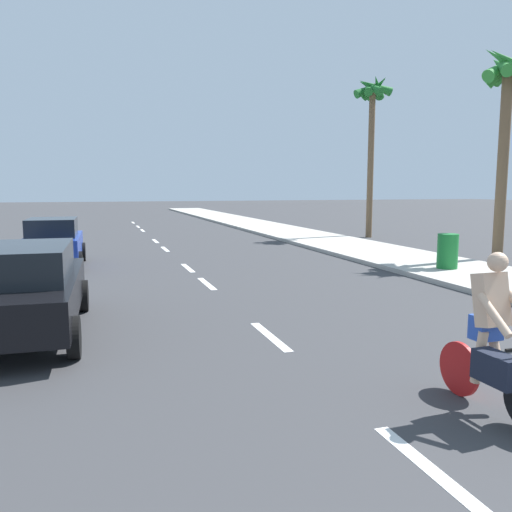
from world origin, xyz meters
name	(u,v)px	position (x,y,z in m)	size (l,w,h in m)	color
ground_plane	(174,257)	(0.00, 20.00, 0.00)	(160.00, 160.00, 0.00)	#38383A
sidewalk_strip	(335,243)	(7.49, 22.00, 0.07)	(3.60, 80.00, 0.14)	#B2ADA3
lane_stripe_1	(434,472)	(0.00, 4.69, 0.00)	(0.16, 1.80, 0.01)	white
lane_stripe_2	(270,336)	(0.00, 9.16, 0.00)	(0.16, 1.80, 0.01)	white
lane_stripe_3	(207,284)	(0.00, 14.30, 0.00)	(0.16, 1.80, 0.01)	white
lane_stripe_4	(188,268)	(0.00, 17.14, 0.00)	(0.16, 1.80, 0.01)	white
lane_stripe_5	(165,249)	(0.00, 22.49, 0.00)	(0.16, 1.80, 0.01)	white
lane_stripe_6	(155,241)	(0.00, 25.90, 0.00)	(0.16, 1.80, 0.01)	white
lane_stripe_7	(143,230)	(0.00, 32.41, 0.00)	(0.16, 1.80, 0.01)	white
lane_stripe_8	(138,227)	(0.00, 35.58, 0.00)	(0.16, 1.80, 0.01)	white
lane_stripe_9	(133,223)	(0.00, 39.77, 0.00)	(0.16, 1.80, 0.01)	white
cyclist	(493,342)	(1.34, 5.54, 0.83)	(0.63, 1.71, 1.82)	black
parked_car_black	(18,288)	(-4.06, 10.46, 0.84)	(2.22, 4.64, 1.57)	black
parked_car_blue	(53,241)	(-4.02, 18.51, 0.83)	(1.86, 3.87, 1.57)	#1E389E
palm_tree_mid	(507,92)	(10.38, 15.40, 5.64)	(1.82, 1.82, 7.31)	brown
palm_tree_far	(373,106)	(10.66, 24.59, 6.52)	(1.81, 1.79, 8.09)	brown
trash_bin_near	(448,251)	(7.18, 13.89, 0.65)	(0.60, 0.60, 1.03)	#19722D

